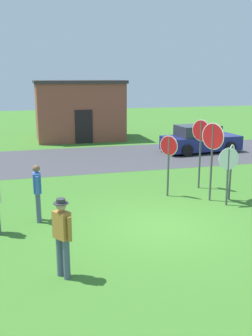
# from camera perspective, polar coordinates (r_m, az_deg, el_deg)

# --- Properties ---
(ground_plane) EXTENTS (80.00, 80.00, 0.00)m
(ground_plane) POSITION_cam_1_polar(r_m,az_deg,el_deg) (10.96, 5.14, -8.63)
(ground_plane) COLOR #3D7528
(street_asphalt) EXTENTS (60.00, 6.40, 0.01)m
(street_asphalt) POSITION_cam_1_polar(r_m,az_deg,el_deg) (19.78, -4.36, 1.48)
(street_asphalt) COLOR #424247
(street_asphalt) RESTS_ON ground
(building_background) EXTENTS (5.81, 3.86, 3.90)m
(building_background) POSITION_cam_1_polar(r_m,az_deg,el_deg) (25.90, -7.03, 8.64)
(building_background) COLOR brown
(building_background) RESTS_ON ground
(parked_car_on_street) EXTENTS (4.42, 2.25, 1.51)m
(parked_car_on_street) POSITION_cam_1_polar(r_m,az_deg,el_deg) (21.69, 11.05, 4.18)
(parked_car_on_street) COLOR navy
(parked_car_on_street) RESTS_ON ground
(stop_sign_leaning_right) EXTENTS (0.37, 0.83, 2.66)m
(stop_sign_leaning_right) POSITION_cam_1_polar(r_m,az_deg,el_deg) (12.93, 12.81, 3.09)
(stop_sign_leaning_right) COLOR #474C4C
(stop_sign_leaning_right) RESTS_ON ground
(stop_sign_nearest) EXTENTS (0.44, 0.57, 2.16)m
(stop_sign_nearest) POSITION_cam_1_polar(r_m,az_deg,el_deg) (13.27, 6.40, 1.88)
(stop_sign_nearest) COLOR #474C4C
(stop_sign_nearest) RESTS_ON ground
(stop_sign_far_back) EXTENTS (0.73, 0.13, 1.92)m
(stop_sign_far_back) POSITION_cam_1_polar(r_m,az_deg,el_deg) (12.71, 15.06, 0.22)
(stop_sign_far_back) COLOR #474C4C
(stop_sign_far_back) RESTS_ON ground
(stop_sign_tallest) EXTENTS (0.51, 0.47, 1.93)m
(stop_sign_tallest) POSITION_cam_1_polar(r_m,az_deg,el_deg) (13.27, 15.47, 0.74)
(stop_sign_tallest) COLOR #474C4C
(stop_sign_tallest) RESTS_ON ground
(stop_sign_leaning_left) EXTENTS (0.37, 0.72, 2.60)m
(stop_sign_leaning_left) POSITION_cam_1_polar(r_m,az_deg,el_deg) (14.37, 11.12, 3.93)
(stop_sign_leaning_left) COLOR #474C4C
(stop_sign_leaning_left) RESTS_ON ground
(person_in_dark_shirt) EXTENTS (0.22, 0.57, 1.69)m
(person_in_dark_shirt) POSITION_cam_1_polar(r_m,az_deg,el_deg) (11.25, -13.15, -3.22)
(person_in_dark_shirt) COLOR #4C5670
(person_in_dark_shirt) RESTS_ON ground
(person_on_left) EXTENTS (0.38, 0.49, 1.74)m
(person_on_left) POSITION_cam_1_polar(r_m,az_deg,el_deg) (8.04, -9.55, -9.67)
(person_on_left) COLOR #4C5670
(person_on_left) RESTS_ON ground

